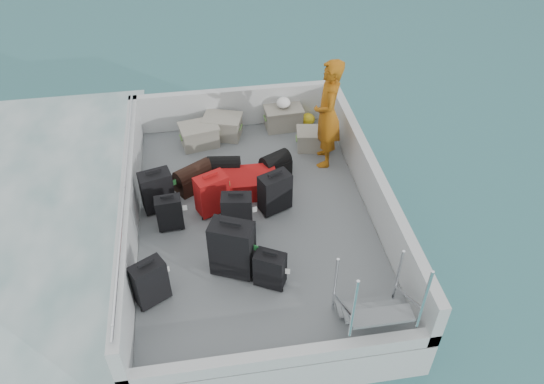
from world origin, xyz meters
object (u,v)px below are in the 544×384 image
Objects in this scene: suitcase_6 at (270,270)px; suitcase_0 at (150,283)px; suitcase_7 at (275,193)px; suitcase_8 at (250,183)px; crate_3 at (313,140)px; suitcase_1 at (170,213)px; suitcase_5 at (212,194)px; crate_0 at (200,136)px; crate_2 at (283,118)px; suitcase_3 at (232,249)px; suitcase_2 at (157,191)px; crate_1 at (223,127)px; passenger at (328,114)px; suitcase_4 at (237,213)px.

suitcase_0 is at bearing -151.07° from suitcase_6.
suitcase_7 is 0.77× the size of suitcase_8.
suitcase_8 is 1.53m from crate_3.
suitcase_1 is 1.73m from suitcase_6.
crate_3 is (1.78, 1.31, -0.15)m from suitcase_5.
suitcase_6 is at bearing -77.35° from crate_0.
crate_0 is (-1.00, 1.80, -0.13)m from suitcase_7.
suitcase_0 is 1.21× the size of crate_3.
suitcase_1 is at bearing 118.32° from suitcase_8.
suitcase_6 is 1.41m from suitcase_7.
suitcase_1 is at bearing 49.76° from suitcase_0.
suitcase_5 is 1.01× the size of crate_2.
suitcase_3 reaches higher than suitcase_1.
suitcase_2 is at bearing -114.15° from crate_0.
crate_3 is at bearing -61.02° from crate_2.
passenger reaches higher than crate_1.
suitcase_1 is 2.83m from passenger.
suitcase_7 is (0.59, 0.34, 0.01)m from suitcase_4.
crate_1 is (0.92, 2.15, -0.09)m from suitcase_1.
suitcase_1 is at bearing -131.38° from crate_2.
suitcase_3 reaches higher than suitcase_2.
suitcase_7 is at bearing 106.29° from suitcase_6.
crate_1 is 0.34× the size of passenger.
crate_2 is at bearing 6.39° from crate_1.
suitcase_4 is 0.98× the size of suitcase_7.
crate_2 is at bearing 54.02° from suitcase_7.
suitcase_5 is at bearing -27.89° from suitcase_2.
suitcase_1 is at bearing 162.94° from suitcase_7.
suitcase_0 is 1.16× the size of suitcase_1.
suitcase_3 is 0.77m from suitcase_4.
suitcase_5 is at bearing 19.18° from suitcase_1.
passenger reaches higher than suitcase_5.
suitcase_2 reaches higher than suitcase_8.
suitcase_0 reaches higher than crate_0.
crate_3 is at bearing 58.52° from suitcase_4.
suitcase_5 is 2.21m from crate_3.
suitcase_1 reaches higher than crate_0.
suitcase_5 is 2.45m from crate_2.
suitcase_2 is at bearing 147.83° from suitcase_3.
suitcase_6 is (1.22, -1.23, -0.01)m from suitcase_1.
suitcase_1 reaches higher than suitcase_8.
suitcase_1 reaches higher than crate_1.
suitcase_0 reaches higher than suitcase_5.
crate_0 is at bearing -167.93° from crate_2.
suitcase_3 is 1.62m from suitcase_8.
crate_3 is (1.88, -0.39, -0.02)m from crate_0.
suitcase_5 is at bearing -143.69° from crate_3.
suitcase_3 is at bearing -84.48° from crate_0.
crate_1 is 1.09m from crate_2.
suitcase_6 is 3.39m from crate_1.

